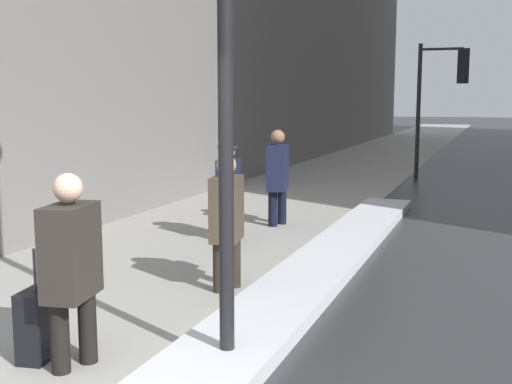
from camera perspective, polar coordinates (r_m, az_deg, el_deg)
The scene contains 8 objects.
sidewalk_slab at distance 18.68m, azimuth 7.38°, elevation 1.59°, with size 4.00×80.00×0.01m.
snow_bank_curb at distance 8.25m, azimuth 5.96°, elevation -6.36°, with size 0.87×10.46×0.14m.
traffic_light_near at distance 17.88m, azimuth 16.56°, elevation 9.37°, with size 1.31×0.33×3.61m.
pedestrian_with_shoulder_bag at distance 5.27m, azimuth -16.05°, elevation -6.01°, with size 0.38×0.74×1.58m.
pedestrian_trailing at distance 7.17m, azimuth -2.60°, elevation -2.16°, with size 0.37×0.73×1.54m.
pedestrian_in_fedora at distance 9.69m, azimuth -2.48°, elevation 0.57°, with size 0.36×0.52×1.56m.
pedestrian_in_glasses at distance 10.86m, azimuth 1.93°, elevation 1.71°, with size 0.40×0.58×1.64m.
rolling_suitcase at distance 5.67m, azimuth -18.86°, elevation -11.17°, with size 0.28×0.39×0.95m.
Camera 1 is at (2.27, -3.06, 2.14)m, focal length 45.00 mm.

